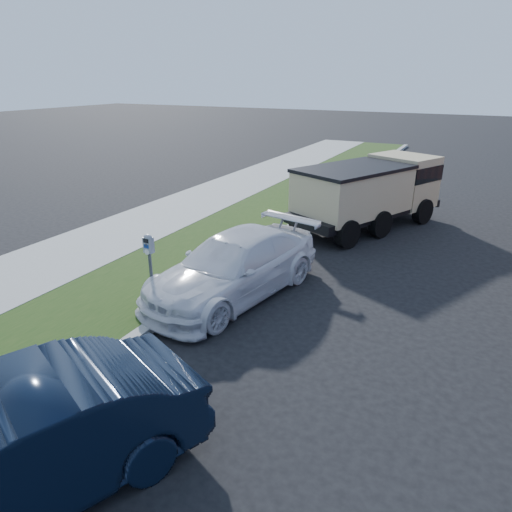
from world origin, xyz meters
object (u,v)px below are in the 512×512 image
at_px(white_wagon, 235,265).
at_px(parking_meter, 149,254).
at_px(navy_sedan, 4,454).
at_px(dump_truck, 372,190).

bearing_deg(white_wagon, parking_meter, -120.11).
bearing_deg(navy_sedan, white_wagon, 117.77).
height_order(parking_meter, dump_truck, dump_truck).
distance_m(parking_meter, navy_sedan, 4.97).
relative_size(parking_meter, dump_truck, 0.26).
xyz_separation_m(parking_meter, navy_sedan, (1.68, -4.65, -0.49)).
distance_m(parking_meter, dump_truck, 8.40).
relative_size(parking_meter, navy_sedan, 0.33).
relative_size(white_wagon, dump_truck, 0.82).
bearing_deg(parking_meter, dump_truck, 73.56).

